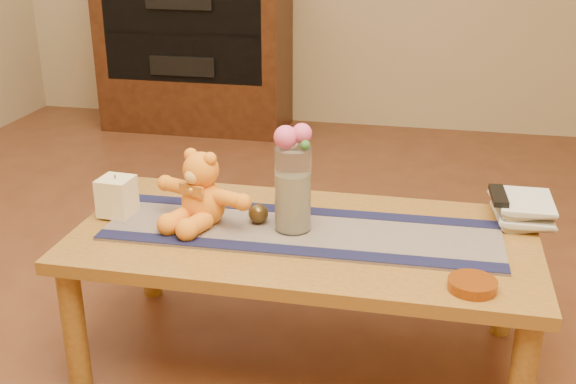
% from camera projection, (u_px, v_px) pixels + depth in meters
% --- Properties ---
extents(floor, '(5.50, 5.50, 0.00)m').
position_uv_depth(floor, '(303.00, 357.00, 2.31)').
color(floor, '#532917').
rests_on(floor, ground).
extents(coffee_table_top, '(1.40, 0.70, 0.04)m').
position_uv_depth(coffee_table_top, '(304.00, 239.00, 2.15)').
color(coffee_table_top, brown).
rests_on(coffee_table_top, floor).
extents(table_leg_fl, '(0.07, 0.07, 0.41)m').
position_uv_depth(table_leg_fl, '(74.00, 329.00, 2.09)').
color(table_leg_fl, brown).
rests_on(table_leg_fl, floor).
extents(table_leg_bl, '(0.07, 0.07, 0.41)m').
position_uv_depth(table_leg_bl, '(150.00, 245.00, 2.62)').
color(table_leg_bl, brown).
rests_on(table_leg_bl, floor).
extents(table_leg_br, '(0.07, 0.07, 0.41)m').
position_uv_depth(table_leg_br, '(506.00, 280.00, 2.37)').
color(table_leg_br, brown).
rests_on(table_leg_br, floor).
extents(persian_runner, '(1.21, 0.37, 0.01)m').
position_uv_depth(persian_runner, '(302.00, 231.00, 2.15)').
color(persian_runner, '#171842').
rests_on(persian_runner, coffee_table_top).
extents(runner_border_near, '(1.20, 0.08, 0.00)m').
position_uv_depth(runner_border_near, '(293.00, 250.00, 2.01)').
color(runner_border_near, '#121437').
rests_on(runner_border_near, persian_runner).
extents(runner_border_far, '(1.20, 0.08, 0.00)m').
position_uv_depth(runner_border_far, '(309.00, 211.00, 2.28)').
color(runner_border_far, '#121437').
rests_on(runner_border_far, persian_runner).
extents(teddy_bear, '(0.40, 0.36, 0.22)m').
position_uv_depth(teddy_bear, '(203.00, 188.00, 2.16)').
color(teddy_bear, orange).
rests_on(teddy_bear, persian_runner).
extents(pillar_candle, '(0.11, 0.11, 0.12)m').
position_uv_depth(pillar_candle, '(117.00, 196.00, 2.24)').
color(pillar_candle, '#FFEABB').
rests_on(pillar_candle, persian_runner).
extents(candle_wick, '(0.00, 0.00, 0.01)m').
position_uv_depth(candle_wick, '(115.00, 176.00, 2.21)').
color(candle_wick, black).
rests_on(candle_wick, pillar_candle).
extents(glass_vase, '(0.11, 0.11, 0.26)m').
position_uv_depth(glass_vase, '(293.00, 189.00, 2.10)').
color(glass_vase, silver).
rests_on(glass_vase, persian_runner).
extents(potpourri_fill, '(0.09, 0.09, 0.18)m').
position_uv_depth(potpourri_fill, '(293.00, 201.00, 2.12)').
color(potpourri_fill, beige).
rests_on(potpourri_fill, glass_vase).
extents(rose_left, '(0.07, 0.07, 0.07)m').
position_uv_depth(rose_left, '(286.00, 137.00, 2.04)').
color(rose_left, '#E9528D').
rests_on(rose_left, glass_vase).
extents(rose_right, '(0.06, 0.06, 0.06)m').
position_uv_depth(rose_right, '(302.00, 133.00, 2.04)').
color(rose_right, '#E9528D').
rests_on(rose_right, glass_vase).
extents(blue_flower_back, '(0.04, 0.04, 0.04)m').
position_uv_depth(blue_flower_back, '(299.00, 136.00, 2.07)').
color(blue_flower_back, '#474F9A').
rests_on(blue_flower_back, glass_vase).
extents(blue_flower_side, '(0.04, 0.04, 0.04)m').
position_uv_depth(blue_flower_side, '(284.00, 139.00, 2.07)').
color(blue_flower_side, '#474F9A').
rests_on(blue_flower_side, glass_vase).
extents(leaf_sprig, '(0.03, 0.03, 0.03)m').
position_uv_depth(leaf_sprig, '(305.00, 145.00, 2.02)').
color(leaf_sprig, '#33662D').
rests_on(leaf_sprig, glass_vase).
extents(bronze_ball, '(0.08, 0.08, 0.06)m').
position_uv_depth(bronze_ball, '(258.00, 214.00, 2.18)').
color(bronze_ball, '#453317').
rests_on(bronze_ball, persian_runner).
extents(book_bottom, '(0.19, 0.24, 0.02)m').
position_uv_depth(book_bottom, '(495.00, 216.00, 2.23)').
color(book_bottom, beige).
rests_on(book_bottom, coffee_table_top).
extents(book_lower, '(0.17, 0.23, 0.02)m').
position_uv_depth(book_lower, '(498.00, 211.00, 2.22)').
color(book_lower, beige).
rests_on(book_lower, book_bottom).
extents(book_upper, '(0.20, 0.25, 0.02)m').
position_uv_depth(book_upper, '(495.00, 205.00, 2.22)').
color(book_upper, beige).
rests_on(book_upper, book_lower).
extents(book_top, '(0.17, 0.23, 0.02)m').
position_uv_depth(book_top, '(499.00, 200.00, 2.21)').
color(book_top, beige).
rests_on(book_top, book_upper).
extents(tv_remote, '(0.05, 0.16, 0.02)m').
position_uv_depth(tv_remote, '(498.00, 196.00, 2.20)').
color(tv_remote, black).
rests_on(tv_remote, book_top).
extents(amber_dish, '(0.13, 0.13, 0.03)m').
position_uv_depth(amber_dish, '(472.00, 285.00, 1.82)').
color(amber_dish, '#BF5914').
rests_on(amber_dish, coffee_table_top).
extents(media_cabinet, '(1.20, 0.50, 1.10)m').
position_uv_depth(media_cabinet, '(195.00, 45.00, 4.59)').
color(media_cabinet, black).
rests_on(media_cabinet, floor).
extents(cabinet_cavity, '(1.02, 0.03, 0.61)m').
position_uv_depth(cabinet_cavity, '(182.00, 34.00, 4.34)').
color(cabinet_cavity, black).
rests_on(cabinet_cavity, media_cabinet).
extents(cabinet_shelf, '(1.02, 0.20, 0.02)m').
position_uv_depth(cabinet_shelf, '(186.00, 31.00, 4.41)').
color(cabinet_shelf, black).
rests_on(cabinet_shelf, media_cabinet).
extents(stereo_lower, '(0.42, 0.28, 0.12)m').
position_uv_depth(stereo_lower, '(189.00, 62.00, 4.50)').
color(stereo_lower, black).
rests_on(stereo_lower, media_cabinet).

